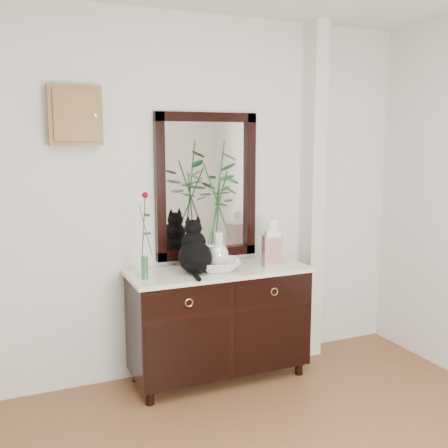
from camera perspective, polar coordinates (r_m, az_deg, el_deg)
name	(u,v)px	position (r m, az deg, el deg)	size (l,w,h in m)	color
wall_back	(194,198)	(3.97, -3.33, 2.79)	(3.60, 0.04, 2.70)	silver
pilaster	(312,194)	(4.34, 9.58, 3.23)	(0.12, 0.20, 2.70)	silver
sideboard	(219,318)	(3.97, -0.58, -10.18)	(1.33, 0.52, 0.82)	black
wall_mirror	(207,186)	(3.98, -1.91, 4.13)	(0.80, 0.06, 1.10)	black
key_cabinet	(75,115)	(3.70, -15.91, 11.31)	(0.35, 0.10, 0.40)	brown
cat	(195,246)	(3.72, -3.17, -2.44)	(0.27, 0.33, 0.38)	black
lotus_bowl	(218,265)	(3.80, -0.66, -4.51)	(0.33, 0.33, 0.08)	white
vase_branches	(218,205)	(3.72, -0.67, 2.13)	(0.44, 0.44, 0.93)	silver
bud_vase_rose	(144,235)	(3.56, -8.71, -1.21)	(0.07, 0.07, 0.61)	#32683B
ginger_jar	(272,242)	(3.93, 5.28, -1.96)	(0.14, 0.14, 0.37)	silver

